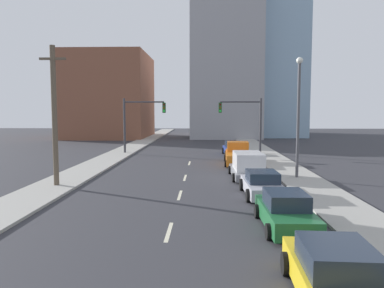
# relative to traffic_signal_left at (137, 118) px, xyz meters

# --- Properties ---
(sidewalk_left) EXTENTS (3.01, 93.41, 0.15)m
(sidewalk_left) POSITION_rel_traffic_signal_left_xyz_m (-1.86, 6.54, -3.90)
(sidewalk_left) COLOR #9E9B93
(sidewalk_left) RESTS_ON ground
(sidewalk_right) EXTENTS (3.01, 93.41, 0.15)m
(sidewalk_right) POSITION_rel_traffic_signal_left_xyz_m (13.99, 6.54, -3.90)
(sidewalk_right) COLOR #9E9B93
(sidewalk_right) RESTS_ON ground
(lane_stripe_at_14m) EXTENTS (0.16, 2.40, 0.01)m
(lane_stripe_at_14m) POSITION_rel_traffic_signal_left_xyz_m (6.07, -26.46, -3.96)
(lane_stripe_at_14m) COLOR beige
(lane_stripe_at_14m) RESTS_ON ground
(lane_stripe_at_20m) EXTENTS (0.16, 2.40, 0.01)m
(lane_stripe_at_20m) POSITION_rel_traffic_signal_left_xyz_m (6.07, -20.08, -3.96)
(lane_stripe_at_20m) COLOR beige
(lane_stripe_at_20m) RESTS_ON ground
(lane_stripe_at_26m) EXTENTS (0.16, 2.40, 0.01)m
(lane_stripe_at_26m) POSITION_rel_traffic_signal_left_xyz_m (6.07, -14.61, -3.96)
(lane_stripe_at_26m) COLOR beige
(lane_stripe_at_26m) RESTS_ON ground
(lane_stripe_at_33m) EXTENTS (0.16, 2.40, 0.01)m
(lane_stripe_at_33m) POSITION_rel_traffic_signal_left_xyz_m (6.07, -7.25, -3.96)
(lane_stripe_at_33m) COLOR beige
(lane_stripe_at_33m) RESTS_ON ground
(building_brick_left) EXTENTS (14.00, 16.00, 14.61)m
(building_brick_left) POSITION_rel_traffic_signal_left_xyz_m (-9.63, 25.90, 3.34)
(building_brick_left) COLOR brown
(building_brick_left) RESTS_ON ground
(building_office_center) EXTENTS (12.00, 20.00, 28.67)m
(building_office_center) POSITION_rel_traffic_signal_left_xyz_m (10.97, 29.90, 10.37)
(building_office_center) COLOR #99999E
(building_office_center) RESTS_ON ground
(building_glass_right) EXTENTS (13.00, 20.00, 39.86)m
(building_glass_right) POSITION_rel_traffic_signal_left_xyz_m (18.86, 33.90, 15.96)
(building_glass_right) COLOR #8CADC6
(building_glass_right) RESTS_ON ground
(traffic_signal_left) EXTENTS (4.66, 0.35, 6.07)m
(traffic_signal_left) POSITION_rel_traffic_signal_left_xyz_m (0.00, 0.00, 0.00)
(traffic_signal_left) COLOR #38383D
(traffic_signal_left) RESTS_ON ground
(traffic_signal_right) EXTENTS (4.66, 0.35, 6.07)m
(traffic_signal_right) POSITION_rel_traffic_signal_left_xyz_m (12.12, 0.00, 0.00)
(traffic_signal_right) COLOR #38383D
(traffic_signal_right) RESTS_ON ground
(utility_pole_left_mid) EXTENTS (1.60, 0.32, 8.63)m
(utility_pole_left_mid) POSITION_rel_traffic_signal_left_xyz_m (-1.71, -18.14, 0.47)
(utility_pole_left_mid) COLOR brown
(utility_pole_left_mid) RESTS_ON ground
(street_lamp) EXTENTS (0.44, 0.44, 8.30)m
(street_lamp) POSITION_rel_traffic_signal_left_xyz_m (13.81, -14.91, 0.85)
(street_lamp) COLOR #4C4C51
(street_lamp) RESTS_ON ground
(sedan_yellow) EXTENTS (2.32, 4.77, 1.46)m
(sedan_yellow) POSITION_rel_traffic_signal_left_xyz_m (10.71, -31.68, -3.30)
(sedan_yellow) COLOR gold
(sedan_yellow) RESTS_ON ground
(sedan_green) EXTENTS (2.09, 4.54, 1.48)m
(sedan_green) POSITION_rel_traffic_signal_left_xyz_m (10.71, -25.82, -3.30)
(sedan_green) COLOR #1E6033
(sedan_green) RESTS_ON ground
(sedan_silver) EXTENTS (2.22, 4.68, 1.38)m
(sedan_silver) POSITION_rel_traffic_signal_left_xyz_m (10.64, -20.11, -3.33)
(sedan_silver) COLOR #B2B2BC
(sedan_silver) RESTS_ON ground
(box_truck_gray) EXTENTS (2.51, 5.35, 1.82)m
(box_truck_gray) POSITION_rel_traffic_signal_left_xyz_m (10.48, -14.61, -3.10)
(box_truck_gray) COLOR slate
(box_truck_gray) RESTS_ON ground
(pickup_truck_orange) EXTENTS (2.60, 6.10, 1.93)m
(pickup_truck_orange) POSITION_rel_traffic_signal_left_xyz_m (10.41, -7.47, -3.19)
(pickup_truck_orange) COLOR orange
(pickup_truck_orange) RESTS_ON ground
(sedan_blue) EXTENTS (2.35, 4.57, 1.47)m
(sedan_blue) POSITION_rel_traffic_signal_left_xyz_m (10.52, -0.83, -3.30)
(sedan_blue) COLOR navy
(sedan_blue) RESTS_ON ground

